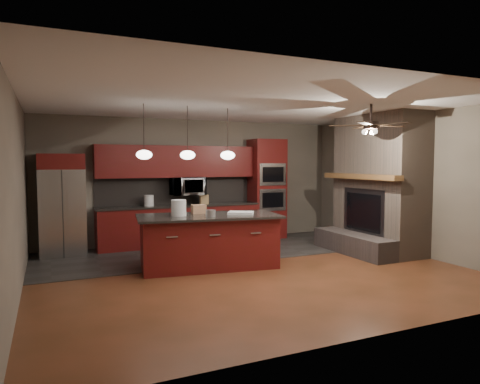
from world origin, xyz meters
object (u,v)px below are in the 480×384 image
refrigerator (62,205)px  paint_can (211,213)px  paint_tray (241,213)px  counter_box (204,199)px  counter_bucket (149,201)px  microwave (187,186)px  oven_tower (267,189)px  white_bucket (179,208)px  cardboard_box (199,209)px  kitchen_island (209,241)px

refrigerator → paint_can: size_ratio=11.75×
paint_tray → counter_box: 2.24m
counter_box → counter_bucket: bearing=-176.0°
microwave → paint_tray: microwave is taller
paint_can → microwave: bearing=81.9°
paint_tray → counter_box: counter_box is taller
microwave → refrigerator: (-2.60, -0.13, -0.30)m
oven_tower → counter_box: 1.63m
paint_can → white_bucket: bearing=146.6°
microwave → counter_bucket: 0.92m
refrigerator → counter_bucket: bearing=2.7°
refrigerator → counter_bucket: refrigerator is taller
microwave → refrigerator: refrigerator is taller
microwave → refrigerator: 2.62m
microwave → paint_can: size_ratio=4.30×
oven_tower → cardboard_box: oven_tower is taller
oven_tower → paint_can: oven_tower is taller
kitchen_island → counter_bucket: counter_bucket is taller
paint_can → counter_bucket: size_ratio=0.73×
paint_can → cardboard_box: size_ratio=0.70×
cardboard_box → counter_box: (0.74, 1.83, 0.01)m
microwave → white_bucket: 2.29m
white_bucket → paint_tray: bearing=-11.3°
microwave → paint_tray: bearing=-83.8°
cardboard_box → microwave: bearing=81.5°
microwave → kitchen_island: (-0.30, -2.22, -0.84)m
white_bucket → cardboard_box: (0.43, 0.20, -0.06)m
microwave → cardboard_box: (-0.39, -1.93, -0.30)m
paint_tray → counter_bucket: bearing=148.4°
white_bucket → paint_can: (0.47, -0.31, -0.08)m
paint_can → cardboard_box: 0.51m
counter_bucket → counter_box: 1.23m
refrigerator → kitchen_island: refrigerator is taller
paint_can → counter_bucket: 2.44m
microwave → paint_can: (-0.35, -2.43, -0.32)m
oven_tower → paint_tray: size_ratio=5.46×
paint_tray → refrigerator: bearing=174.4°
microwave → counter_bucket: microwave is taller
cardboard_box → counter_bucket: size_ratio=1.05×
microwave → counter_box: bearing=-15.7°
oven_tower → counter_box: (-1.62, -0.04, -0.19)m
oven_tower → kitchen_island: oven_tower is taller
white_bucket → paint_tray: (1.07, -0.21, -0.12)m
microwave → white_bucket: microwave is taller
oven_tower → kitchen_island: size_ratio=0.92×
microwave → paint_can: 2.48m
oven_tower → microwave: (-1.98, 0.06, 0.11)m
kitchen_island → paint_tray: paint_tray is taller
oven_tower → paint_can: 3.33m
kitchen_island → paint_tray: 0.74m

